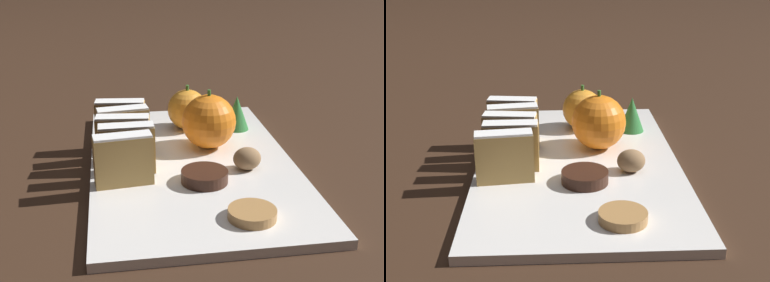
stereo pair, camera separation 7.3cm
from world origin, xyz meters
TOP-DOWN VIEW (x-y plane):
  - ground_plane at (0.00, 0.00)m, footprint 6.00×6.00m
  - serving_platter at (0.00, 0.00)m, footprint 0.28×0.46m
  - stollen_slice_front at (-0.10, -0.06)m, footprint 0.07×0.03m
  - stollen_slice_second at (-0.09, -0.02)m, footprint 0.07×0.02m
  - stollen_slice_third at (-0.09, 0.01)m, footprint 0.07×0.03m
  - stollen_slice_fourth at (-0.09, 0.05)m, footprint 0.08×0.03m
  - stollen_slice_fifth at (-0.09, 0.09)m, footprint 0.07×0.03m
  - orange_near at (0.01, 0.13)m, footprint 0.06×0.06m
  - orange_far at (0.03, 0.05)m, footprint 0.08×0.08m
  - walnut at (0.07, -0.04)m, footprint 0.04×0.03m
  - chocolate_cookie at (0.01, -0.07)m, footprint 0.06×0.06m
  - gingerbread_cookie at (0.04, -0.17)m, footprint 0.05×0.05m
  - evergreen_sprig at (0.09, 0.12)m, footprint 0.04×0.04m

SIDE VIEW (x-z plane):
  - ground_plane at x=0.00m, z-range 0.00..0.00m
  - serving_platter at x=0.00m, z-range 0.00..0.01m
  - gingerbread_cookie at x=0.04m, z-range 0.01..0.02m
  - chocolate_cookie at x=0.01m, z-range 0.01..0.03m
  - walnut at x=0.07m, z-range 0.01..0.04m
  - evergreen_sprig at x=0.09m, z-range 0.01..0.07m
  - orange_near at x=0.01m, z-range 0.01..0.08m
  - stollen_slice_front at x=-0.10m, z-range 0.01..0.08m
  - stollen_slice_second at x=-0.09m, z-range 0.01..0.08m
  - stollen_slice_third at x=-0.09m, z-range 0.01..0.08m
  - stollen_slice_fourth at x=-0.09m, z-range 0.01..0.08m
  - stollen_slice_fifth at x=-0.09m, z-range 0.01..0.08m
  - orange_far at x=0.03m, z-range 0.01..0.10m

